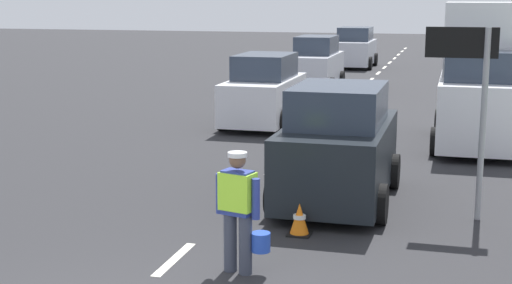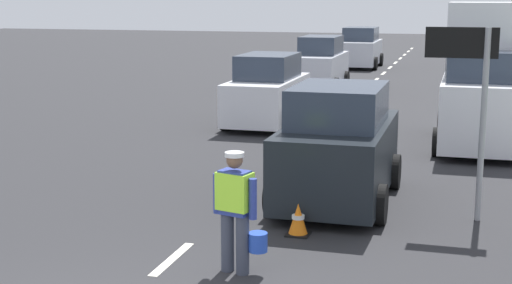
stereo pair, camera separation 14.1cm
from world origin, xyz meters
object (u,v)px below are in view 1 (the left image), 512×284
Objects in this scene: road_worker at (239,206)px; traffic_cone_near at (299,219)px; lane_direction_sign at (470,76)px; delivery_truck at (480,81)px; car_oncoming_second at (316,65)px; car_oncoming_third at (355,49)px; car_outgoing_ahead at (338,148)px; car_oncoming_lead at (264,92)px.

road_worker is 3.26× the size of traffic_cone_near.
lane_direction_sign reaches higher than road_worker.
delivery_truck is 1.14× the size of car_oncoming_second.
road_worker is 30.07m from car_oncoming_third.
car_oncoming_third is 1.04× the size of car_outgoing_ahead.
road_worker is 11.84m from car_oncoming_lead.
car_outgoing_ahead reaches higher than car_oncoming_lead.
delivery_truck reaches higher than car_oncoming_third.
lane_direction_sign reaches higher than traffic_cone_near.
car_outgoing_ahead is at bearing -66.14° from car_oncoming_lead.
lane_direction_sign is 6.71m from delivery_truck.
car_oncoming_lead is (-5.93, 1.47, -0.66)m from delivery_truck.
car_oncoming_second reaches higher than car_oncoming_lead.
car_oncoming_third is at bearing 94.93° from road_worker.
lane_direction_sign is 17.37m from car_oncoming_second.
traffic_cone_near is 0.13× the size of car_outgoing_ahead.
delivery_truck is at bearing 71.22° from traffic_cone_near.
car_oncoming_lead is (-3.12, 9.74, 0.70)m from traffic_cone_near.
delivery_truck is at bearing -73.64° from car_oncoming_third.
delivery_truck reaches higher than road_worker.
delivery_truck is at bearing 87.15° from lane_direction_sign.
car_oncoming_lead is 1.03× the size of car_outgoing_ahead.
lane_direction_sign is at bearing 33.07° from traffic_cone_near.
car_oncoming_second is at bearing 97.84° from road_worker.
road_worker is at bearing -130.61° from lane_direction_sign.
lane_direction_sign reaches higher than car_oncoming_third.
car_oncoming_lead is (-5.60, 8.13, -1.46)m from lane_direction_sign.
car_outgoing_ahead is (3.43, -15.89, 0.00)m from car_oncoming_second.
car_oncoming_second is (-5.98, 9.72, -0.62)m from delivery_truck.
car_outgoing_ahead reaches higher than traffic_cone_near.
traffic_cone_near is at bearing -83.86° from car_oncoming_third.
lane_direction_sign is 0.82× the size of car_outgoing_ahead.
road_worker is 19.97m from car_oncoming_second.
car_oncoming_second is at bearing 121.61° from delivery_truck.
car_outgoing_ahead is at bearing -112.43° from delivery_truck.
road_worker is 0.43× the size of car_outgoing_ahead.
car_oncoming_second is 10.18m from car_oncoming_third.
road_worker is at bearing -100.31° from car_outgoing_ahead.
lane_direction_sign is at bearing -55.43° from car_oncoming_lead.
delivery_truck is (0.33, 6.65, -0.80)m from lane_direction_sign.
car_outgoing_ahead is (-2.22, 0.48, -1.41)m from lane_direction_sign.
car_oncoming_lead is at bearing -90.28° from car_oncoming_third.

